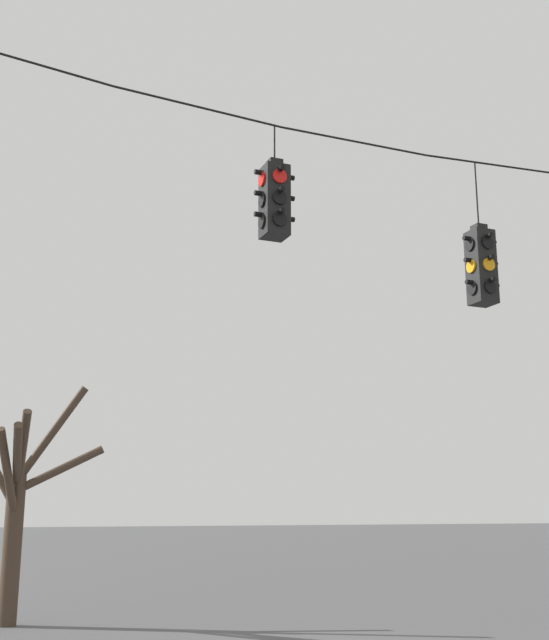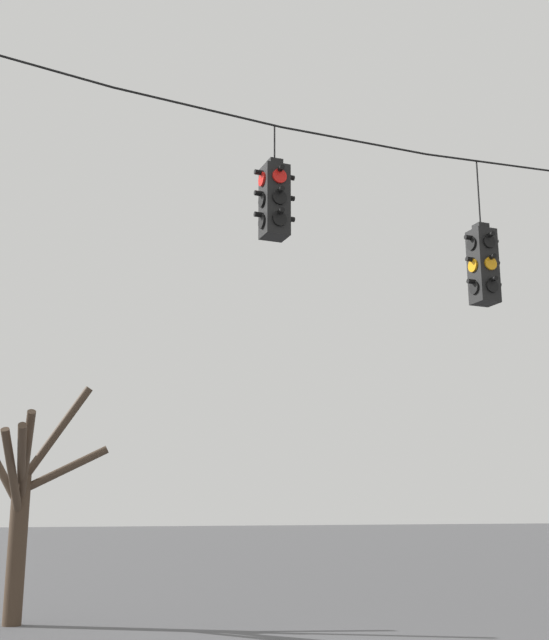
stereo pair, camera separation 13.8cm
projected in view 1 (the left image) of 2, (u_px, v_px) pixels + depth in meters
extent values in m
cylinder|color=black|center=(19.00, 59.00, 9.91)|extent=(2.36, 0.03, 0.26)
cylinder|color=black|center=(201.00, 108.00, 10.74)|extent=(2.36, 0.03, 0.15)
cylinder|color=black|center=(356.00, 142.00, 11.61)|extent=(2.36, 0.03, 0.03)
cylinder|color=black|center=(490.00, 164.00, 12.51)|extent=(2.36, 0.03, 0.15)
cube|color=black|center=(274.00, 202.00, 10.87)|extent=(0.34, 0.34, 1.01)
cube|color=black|center=(274.00, 164.00, 11.00)|extent=(0.19, 0.19, 0.10)
cylinder|color=black|center=(274.00, 143.00, 11.07)|extent=(0.02, 0.02, 0.52)
cylinder|color=red|center=(280.00, 176.00, 10.77)|extent=(0.20, 0.03, 0.20)
cylinder|color=black|center=(281.00, 169.00, 10.75)|extent=(0.07, 0.12, 0.07)
cylinder|color=black|center=(280.00, 197.00, 10.70)|extent=(0.20, 0.03, 0.20)
cylinder|color=black|center=(281.00, 190.00, 10.68)|extent=(0.07, 0.12, 0.07)
cylinder|color=black|center=(280.00, 219.00, 10.63)|extent=(0.20, 0.03, 0.20)
cylinder|color=black|center=(281.00, 211.00, 10.61)|extent=(0.07, 0.12, 0.07)
cylinder|color=red|center=(269.00, 186.00, 11.11)|extent=(0.20, 0.03, 0.20)
cylinder|color=black|center=(268.00, 181.00, 11.17)|extent=(0.07, 0.12, 0.07)
cylinder|color=black|center=(269.00, 207.00, 11.04)|extent=(0.20, 0.03, 0.20)
cylinder|color=black|center=(268.00, 202.00, 11.10)|extent=(0.07, 0.12, 0.07)
cylinder|color=black|center=(269.00, 228.00, 10.97)|extent=(0.20, 0.03, 0.20)
cylinder|color=black|center=(268.00, 222.00, 11.03)|extent=(0.07, 0.12, 0.07)
cylinder|color=red|center=(262.00, 179.00, 10.87)|extent=(0.03, 0.20, 0.20)
cylinder|color=black|center=(259.00, 172.00, 10.88)|extent=(0.12, 0.07, 0.07)
cylinder|color=black|center=(262.00, 200.00, 10.80)|extent=(0.03, 0.20, 0.20)
cylinder|color=black|center=(259.00, 193.00, 10.81)|extent=(0.12, 0.07, 0.07)
cylinder|color=black|center=(262.00, 221.00, 10.73)|extent=(0.03, 0.20, 0.20)
cylinder|color=black|center=(259.00, 215.00, 10.73)|extent=(0.12, 0.07, 0.07)
cylinder|color=red|center=(287.00, 183.00, 11.01)|extent=(0.03, 0.20, 0.20)
cylinder|color=black|center=(290.00, 178.00, 11.05)|extent=(0.12, 0.07, 0.07)
cylinder|color=black|center=(287.00, 204.00, 10.94)|extent=(0.03, 0.20, 0.20)
cylinder|color=black|center=(290.00, 198.00, 10.98)|extent=(0.12, 0.07, 0.07)
cylinder|color=black|center=(287.00, 225.00, 10.87)|extent=(0.03, 0.20, 0.20)
cylinder|color=black|center=(290.00, 219.00, 10.91)|extent=(0.12, 0.07, 0.07)
cube|color=black|center=(481.00, 268.00, 12.00)|extent=(0.34, 0.34, 1.14)
cube|color=black|center=(479.00, 229.00, 12.14)|extent=(0.19, 0.19, 0.10)
cylinder|color=black|center=(477.00, 194.00, 12.27)|extent=(0.02, 0.02, 1.02)
cylinder|color=black|center=(488.00, 242.00, 11.91)|extent=(0.20, 0.03, 0.20)
cylinder|color=black|center=(489.00, 236.00, 11.89)|extent=(0.07, 0.12, 0.07)
cylinder|color=orange|center=(489.00, 264.00, 11.83)|extent=(0.20, 0.03, 0.20)
cylinder|color=black|center=(490.00, 258.00, 11.81)|extent=(0.07, 0.12, 0.07)
cylinder|color=black|center=(490.00, 287.00, 11.75)|extent=(0.20, 0.03, 0.20)
cylinder|color=black|center=(492.00, 280.00, 11.73)|extent=(0.07, 0.12, 0.07)
cylinder|color=black|center=(472.00, 250.00, 12.24)|extent=(0.20, 0.03, 0.20)
cylinder|color=black|center=(470.00, 245.00, 12.31)|extent=(0.07, 0.12, 0.07)
cylinder|color=orange|center=(474.00, 271.00, 12.17)|extent=(0.20, 0.03, 0.20)
cylinder|color=black|center=(472.00, 266.00, 12.23)|extent=(0.07, 0.12, 0.07)
cylinder|color=black|center=(475.00, 293.00, 12.09)|extent=(0.20, 0.03, 0.20)
cylinder|color=black|center=(473.00, 288.00, 12.15)|extent=(0.07, 0.12, 0.07)
cylinder|color=black|center=(470.00, 244.00, 12.01)|extent=(0.03, 0.20, 0.20)
cylinder|color=black|center=(467.00, 238.00, 12.01)|extent=(0.12, 0.07, 0.07)
cylinder|color=orange|center=(471.00, 266.00, 11.93)|extent=(0.03, 0.20, 0.20)
cylinder|color=black|center=(468.00, 260.00, 11.93)|extent=(0.12, 0.07, 0.07)
cylinder|color=black|center=(472.00, 288.00, 11.85)|extent=(0.03, 0.20, 0.20)
cylinder|color=black|center=(469.00, 282.00, 11.85)|extent=(0.12, 0.07, 0.07)
cylinder|color=black|center=(490.00, 247.00, 12.15)|extent=(0.03, 0.20, 0.20)
cylinder|color=black|center=(492.00, 242.00, 12.18)|extent=(0.12, 0.07, 0.07)
cylinder|color=orange|center=(491.00, 269.00, 12.07)|extent=(0.03, 0.20, 0.20)
cylinder|color=black|center=(493.00, 264.00, 12.11)|extent=(0.12, 0.07, 0.07)
cylinder|color=black|center=(493.00, 291.00, 11.99)|extent=(0.03, 0.20, 0.20)
cylinder|color=black|center=(495.00, 285.00, 12.03)|extent=(0.12, 0.07, 0.07)
cylinder|color=#423326|center=(12.00, 549.00, 14.97)|extent=(0.35, 0.35, 2.74)
cylinder|color=#423326|center=(51.00, 434.00, 15.42)|extent=(1.28, 0.76, 1.87)
cylinder|color=#423326|center=(21.00, 458.00, 14.76)|extent=(0.18, 1.44, 1.67)
cylinder|color=#423326|center=(60.00, 469.00, 15.52)|extent=(1.65, 0.37, 0.95)
cylinder|color=#423326|center=(8.00, 474.00, 14.70)|extent=(0.64, 1.30, 1.63)
cylinder|color=#423326|center=(17.00, 460.00, 14.60)|extent=(0.35, 1.68, 1.25)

